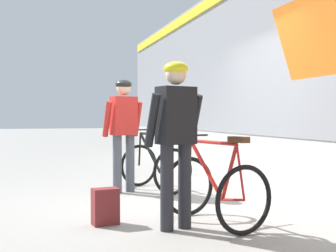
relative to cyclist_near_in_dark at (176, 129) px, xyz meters
name	(u,v)px	position (x,y,z in m)	size (l,w,h in m)	color
ground_plane	(166,202)	(0.33, 1.45, -1.05)	(80.00, 80.00, 0.00)	gray
cyclist_near_in_dark	(176,129)	(0.00, 0.00, 0.00)	(0.66, 0.40, 1.76)	#232328
cyclist_far_in_red	(124,125)	(-0.08, 2.43, 0.00)	(0.65, 0.40, 1.76)	#4C515B
bicycle_near_red	(214,188)	(0.46, 0.06, -0.65)	(0.94, 1.21, 0.99)	black
bicycle_far_black	(155,165)	(0.44, 2.46, -0.65)	(0.99, 1.23, 0.99)	black
backpack_on_platform	(105,206)	(-0.68, 0.42, -0.85)	(0.28, 0.18, 0.40)	maroon
water_bottle_near_the_bikes	(180,183)	(0.85, 2.39, -0.95)	(0.08, 0.08, 0.21)	silver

